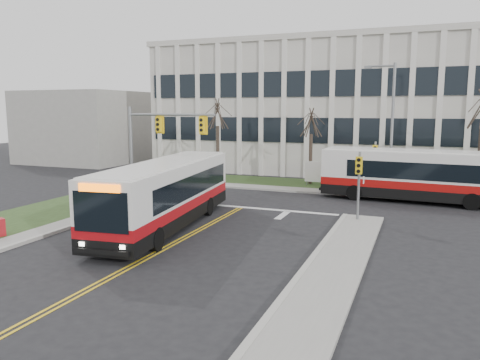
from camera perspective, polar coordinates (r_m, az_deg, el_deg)
name	(u,v)px	position (r m, az deg, el deg)	size (l,w,h in m)	color
ground	(177,242)	(21.89, -7.66, -7.47)	(120.00, 120.00, 0.00)	black
sidewalk_east	(314,308)	(14.88, 9.06, -15.15)	(2.00, 26.00, 0.14)	#9E9B93
sidewalk_cross	(341,193)	(34.48, 12.26, -1.53)	(44.00, 1.60, 0.14)	#9E9B93
building_lawn	(347,187)	(37.21, 12.96, -0.83)	(44.00, 5.00, 0.12)	#2C411B
office_building	(368,109)	(48.63, 15.34, 8.29)	(40.00, 16.00, 12.00)	beige
building_annex	(89,127)	(57.34, -17.97, 6.19)	(12.00, 12.00, 8.00)	#9E9B93
mast_arm_signal	(153,138)	(30.12, -10.57, 5.10)	(6.11, 0.38, 6.20)	slate
signal_pole_near	(359,176)	(25.67, 14.28, 0.44)	(0.34, 0.39, 3.80)	slate
signal_pole_far	(375,160)	(34.06, 16.10, 2.34)	(0.34, 0.39, 3.80)	slate
streetlight	(390,121)	(34.62, 17.79, 6.83)	(2.15, 0.25, 9.20)	slate
directory_sign	(314,172)	(37.00, 9.07, 0.97)	(1.50, 0.12, 2.00)	slate
tree_left	(218,115)	(39.83, -2.76, 7.88)	(1.80, 1.80, 7.70)	#42352B
tree_mid	(311,124)	(37.49, 8.69, 6.78)	(1.80, 1.80, 6.82)	#42352B
bus_main	(166,195)	(24.27, -8.99, -1.87)	(2.70, 12.45, 3.32)	silver
bus_cross	(420,177)	(32.63, 21.09, 0.35)	(2.70, 12.47, 3.33)	silver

